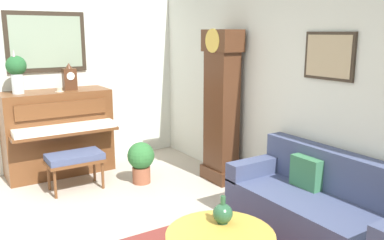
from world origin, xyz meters
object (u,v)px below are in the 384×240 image
Objects in this scene: flower_vase at (16,70)px; teacup at (59,90)px; piano_bench at (75,159)px; couch at (322,209)px; mantel_clock at (70,78)px; piano at (58,132)px; green_jug at (223,213)px; coffee_table at (220,237)px; grandfather_clock at (221,111)px; potted_plant at (141,160)px.

teacup is (0.12, 0.50, -0.29)m from flower_vase.
couch is at bearing 32.50° from piano_bench.
piano is at bearing -90.54° from mantel_clock.
green_jug is (3.18, 1.00, -1.00)m from flower_vase.
piano is at bearing -173.25° from coffee_table.
potted_plant is (-0.48, -0.96, -0.64)m from grandfather_clock.
piano is 2.33m from grandfather_clock.
coffee_table is (3.33, 0.39, -0.22)m from piano.
piano_bench is at bearing -112.07° from grandfather_clock.
grandfather_clock is 1.07× the size of couch.
potted_plant is at bearing 73.37° from piano_bench.
teacup reaches higher than coffee_table.
green_jug is at bearing -96.50° from couch.
green_jug is (-0.13, -1.11, 0.19)m from couch.
grandfather_clock is 2.74m from flower_vase.
potted_plant is at bearing 31.30° from mantel_clock.
potted_plant is at bearing 52.38° from flower_vase.
piano_bench is at bearing -15.62° from mantel_clock.
piano_bench is at bearing -171.25° from coffee_table.
coffee_table is (2.58, 0.40, -0.02)m from piano_bench.
green_jug is (2.43, 0.52, 0.09)m from piano_bench.
piano_bench is 2.61m from coffee_table.
coffee_table is 7.59× the size of teacup.
couch reaches higher than potted_plant.
mantel_clock is 0.70m from flower_vase.
potted_plant is (0.99, 0.81, -0.28)m from piano.
couch is (3.31, 1.63, -0.29)m from piano.
piano_bench is 0.85m from potted_plant.
coffee_table is 3.67× the size of green_jug.
couch is (2.56, 1.63, -0.09)m from piano_bench.
teacup is at bearing 177.53° from piano_bench.
piano_bench is (0.75, -0.00, -0.20)m from piano.
couch is at bearing 26.71° from teacup.
coffee_table is at bearing -36.56° from grandfather_clock.
teacup is (-1.35, -1.75, 0.25)m from grandfather_clock.
mantel_clock is 0.68× the size of potted_plant.
green_jug is 2.22m from potted_plant.
teacup reaches higher than piano_bench.
piano is 2.06× the size of piano_bench.
potted_plant is at bearing -116.34° from grandfather_clock.
teacup is at bearing -127.63° from grandfather_clock.
teacup is 1.47m from potted_plant.
piano is 3.70m from couch.
mantel_clock is 0.26m from teacup.
flower_vase is 0.59m from teacup.
teacup reaches higher than couch.
grandfather_clock is (0.72, 1.77, 0.56)m from piano_bench.
grandfather_clock is 2.31× the size of coffee_table.
flower_vase is 1.04× the size of potted_plant.
grandfather_clock reaches higher than coffee_table.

